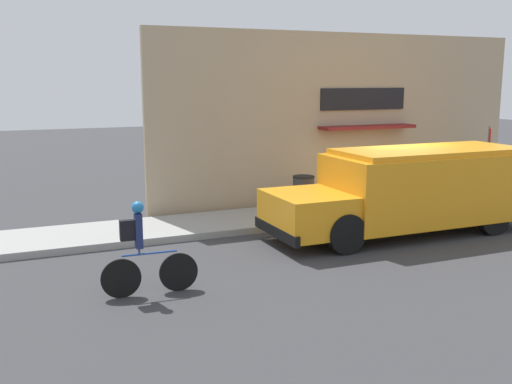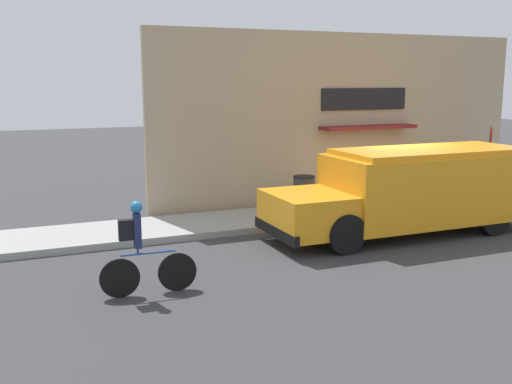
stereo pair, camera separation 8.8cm
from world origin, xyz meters
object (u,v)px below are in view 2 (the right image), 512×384
school_bus (413,189)px  trash_bin (304,194)px  stop_sign_post (490,151)px  cyclist (142,251)px

school_bus → trash_bin: 3.12m
school_bus → stop_sign_post: size_ratio=3.07×
cyclist → school_bus: bearing=16.4°
stop_sign_post → trash_bin: size_ratio=2.25×
stop_sign_post → cyclist: bearing=-162.5°
school_bus → trash_bin: size_ratio=6.91×
stop_sign_post → trash_bin: 6.05m
stop_sign_post → trash_bin: stop_sign_post is taller
cyclist → trash_bin: (5.48, 4.31, -0.15)m
cyclist → stop_sign_post: 11.99m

